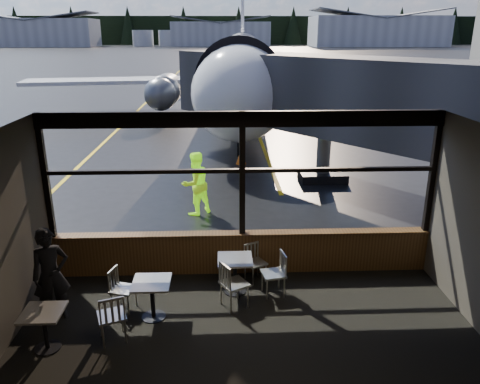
{
  "coord_description": "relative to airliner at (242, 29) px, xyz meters",
  "views": [
    {
      "loc": [
        -0.42,
        -9.1,
        4.95
      ],
      "look_at": [
        -0.0,
        1.0,
        1.5
      ],
      "focal_mm": 35.0,
      "sensor_mm": 36.0,
      "label": 1
    }
  ],
  "objects": [
    {
      "name": "window_header",
      "position": [
        -0.94,
        -21.45,
        -1.81
      ],
      "size": [
        8.0,
        0.18,
        0.3
      ],
      "primitive_type": "cube",
      "color": "black",
      "rests_on": "ground"
    },
    {
      "name": "ground_crew",
      "position": [
        -2.1,
        -17.91,
        -4.25
      ],
      "size": [
        1.12,
        1.09,
        1.81
      ],
      "primitive_type": "imported",
      "rotation": [
        0.0,
        0.0,
        3.83
      ],
      "color": "#BFF219",
      "rests_on": "ground_plane"
    },
    {
      "name": "treeline",
      "position": [
        -0.94,
        188.55,
        0.84
      ],
      "size": [
        360.0,
        3.0,
        12.0
      ],
      "primitive_type": "cube",
      "color": "black",
      "rests_on": "ground_plane"
    },
    {
      "name": "chair_near_n",
      "position": [
        -0.68,
        -21.85,
        -4.75
      ],
      "size": [
        0.6,
        0.6,
        0.81
      ],
      "primitive_type": null,
      "rotation": [
        0.0,
        0.0,
        3.63
      ],
      "color": "#AEA99D",
      "rests_on": "carpet_floor"
    },
    {
      "name": "ground_plane",
      "position": [
        -0.94,
        98.55,
        -5.16
      ],
      "size": [
        520.0,
        520.0,
        0.0
      ],
      "primitive_type": "plane",
      "color": "black",
      "rests_on": "ground"
    },
    {
      "name": "cone_nose",
      "position": [
        -0.58,
        -12.58,
        -4.87
      ],
      "size": [
        0.41,
        0.41,
        0.57
      ],
      "primitive_type": "cone",
      "color": "#EF4807",
      "rests_on": "ground_plane"
    },
    {
      "name": "jet_bridge",
      "position": [
        2.66,
        -15.95,
        -2.59
      ],
      "size": [
        9.61,
        11.75,
        5.13
      ],
      "primitive_type": null,
      "color": "#2A2A2D",
      "rests_on": "ground_plane"
    },
    {
      "name": "chair_mid_s",
      "position": [
        -3.23,
        -23.76,
        -4.69
      ],
      "size": [
        0.65,
        0.65,
        0.93
      ],
      "primitive_type": null,
      "rotation": [
        0.0,
        0.0,
        0.35
      ],
      "color": "#B3AEA2",
      "rests_on": "carpet_floor"
    },
    {
      "name": "hangar_right",
      "position": [
        59.06,
        156.55,
        0.84
      ],
      "size": [
        50.0,
        20.0,
        12.0
      ],
      "primitive_type": null,
      "color": "silver",
      "rests_on": "ground_plane"
    },
    {
      "name": "cafe_table_mid",
      "position": [
        -2.64,
        -23.12,
        -4.79
      ],
      "size": [
        0.67,
        0.67,
        0.74
      ],
      "primitive_type": null,
      "color": "#ACA79E",
      "rests_on": "carpet_floor"
    },
    {
      "name": "fuel_tank_c",
      "position": [
        -10.94,
        160.55,
        -2.16
      ],
      "size": [
        8.0,
        8.0,
        6.0
      ],
      "primitive_type": "cylinder",
      "color": "silver",
      "rests_on": "ground_plane"
    },
    {
      "name": "carpet_floor",
      "position": [
        -0.94,
        -24.45,
        -5.15
      ],
      "size": [
        8.0,
        6.0,
        0.01
      ],
      "primitive_type": "cube",
      "color": "black",
      "rests_on": "ground"
    },
    {
      "name": "mullion_left",
      "position": [
        -4.89,
        -21.45,
        -2.96
      ],
      "size": [
        0.12,
        0.12,
        2.6
      ],
      "primitive_type": "cube",
      "color": "black",
      "rests_on": "ground"
    },
    {
      "name": "ceiling",
      "position": [
        -0.94,
        -24.45,
        -1.66
      ],
      "size": [
        8.0,
        6.0,
        0.04
      ],
      "primitive_type": "cube",
      "color": "#38332D",
      "rests_on": "ground"
    },
    {
      "name": "hangar_left",
      "position": [
        -70.94,
        158.55,
        0.34
      ],
      "size": [
        45.0,
        18.0,
        11.0
      ],
      "primitive_type": null,
      "color": "silver",
      "rests_on": "ground_plane"
    },
    {
      "name": "mullion_centre",
      "position": [
        -0.94,
        -21.45,
        -2.96
      ],
      "size": [
        0.12,
        0.12,
        2.6
      ],
      "primitive_type": "cube",
      "color": "black",
      "rests_on": "ground"
    },
    {
      "name": "chair_mid_w",
      "position": [
        -3.22,
        -22.83,
        -4.73
      ],
      "size": [
        0.57,
        0.57,
        0.85
      ],
      "primitive_type": null,
      "rotation": [
        0.0,
        0.0,
        -1.84
      ],
      "color": "#B5B0A3",
      "rests_on": "carpet_floor"
    },
    {
      "name": "window_sill",
      "position": [
        -0.94,
        -21.45,
        -4.71
      ],
      "size": [
        8.0,
        0.28,
        0.9
      ],
      "primitive_type": "cube",
      "color": "#4C2F17",
      "rests_on": "ground"
    },
    {
      "name": "cone_wing",
      "position": [
        -4.51,
        -3.29,
        -4.93
      ],
      "size": [
        0.33,
        0.33,
        0.46
      ],
      "primitive_type": "cone",
      "color": "orange",
      "rests_on": "ground_plane"
    },
    {
      "name": "chair_near_w",
      "position": [
        -1.15,
        -22.81,
        -4.68
      ],
      "size": [
        0.71,
        0.71,
        0.95
      ],
      "primitive_type": null,
      "rotation": [
        0.0,
        0.0,
        -1.06
      ],
      "color": "#ACA79B",
      "rests_on": "carpet_floor"
    },
    {
      "name": "hangar_mid",
      "position": [
        -0.94,
        163.55,
        -0.16
      ],
      "size": [
        38.0,
        15.0,
        10.0
      ],
      "primitive_type": null,
      "color": "silver",
      "rests_on": "ground_plane"
    },
    {
      "name": "window_transom",
      "position": [
        -0.94,
        -21.45,
        -2.86
      ],
      "size": [
        8.0,
        0.1,
        0.08
      ],
      "primitive_type": "cube",
      "color": "black",
      "rests_on": "ground"
    },
    {
      "name": "cafe_table_near",
      "position": [
        -1.12,
        -22.29,
        -4.79
      ],
      "size": [
        0.68,
        0.68,
        0.75
      ],
      "primitive_type": null,
      "color": "gray",
      "rests_on": "carpet_floor"
    },
    {
      "name": "fuel_tank_b",
      "position": [
        -20.94,
        160.55,
        -2.16
      ],
      "size": [
        8.0,
        8.0,
        6.0
      ],
      "primitive_type": "cylinder",
      "color": "silver",
      "rests_on": "ground_plane"
    },
    {
      "name": "fuel_tank_a",
      "position": [
        -30.94,
        160.55,
        -2.16
      ],
      "size": [
        8.0,
        8.0,
        6.0
      ],
      "primitive_type": "cylinder",
      "color": "silver",
      "rests_on": "ground_plane"
    },
    {
      "name": "chair_near_e",
      "position": [
        -0.37,
        -22.42,
        -4.7
      ],
      "size": [
        0.58,
        0.58,
        0.91
      ],
      "primitive_type": null,
      "rotation": [
        0.0,
        0.0,
        1.76
      ],
      "color": "#BBB7A9",
      "rests_on": "carpet_floor"
    },
    {
      "name": "mullion_right",
      "position": [
        3.01,
        -21.45,
        -2.96
      ],
      "size": [
        0.12,
        0.12,
        2.6
      ],
      "primitive_type": "cube",
      "color": "black",
      "rests_on": "ground"
    },
    {
      "name": "airliner",
      "position": [
        0.0,
        0.0,
        0.0
      ],
      "size": [
        29.82,
        35.15,
        10.32
      ],
      "primitive_type": null,
      "rotation": [
        0.0,
        0.0,
        -0.05
      ],
      "color": "white",
      "rests_on": "ground_plane"
    },
    {
      "name": "cafe_table_left",
      "position": [
        -4.27,
        -23.95,
        -4.8
      ],
      "size": [
        0.64,
        0.64,
        0.71
      ],
      "primitive_type": null,
      "color": "#9A958D",
      "rests_on": "carpet_floor"
    },
    {
      "name": "passenger",
      "position": [
        -4.41,
        -23.05,
        -4.28
      ],
      "size": [
        0.76,
        0.67,
        1.75
      ],
      "primitive_type": "imported",
      "rotation": [
        0.0,
        0.0,
        0.49
      ],
      "color": "black",
      "rests_on": "carpet_floor"
    }
  ]
}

